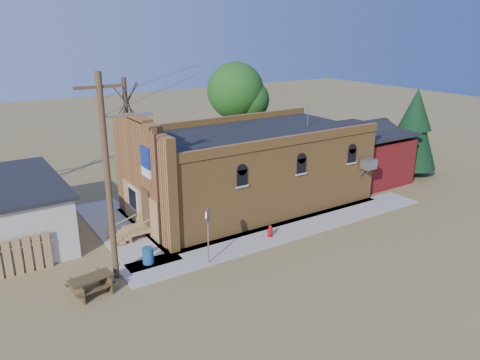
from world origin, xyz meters
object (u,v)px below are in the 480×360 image
utility_pole (109,175)px  brick_bar (246,169)px  fire_hydrant (270,231)px  picnic_table (91,283)px  trash_barrel (148,256)px  stop_sign (208,221)px

utility_pole → brick_bar: bearing=23.7°
utility_pole → fire_hydrant: bearing=-3.1°
fire_hydrant → picnic_table: picnic_table is taller
trash_barrel → picnic_table: size_ratio=0.41×
brick_bar → picnic_table: size_ratio=8.51×
utility_pole → stop_sign: bearing=-16.8°
brick_bar → utility_pole: bearing=-156.3°
fire_hydrant → trash_barrel: (-6.55, 0.74, 0.08)m
brick_bar → utility_pole: 10.96m
picnic_table → fire_hydrant: bearing=-6.4°
utility_pole → picnic_table: (-1.36, -0.70, -4.29)m
utility_pole → fire_hydrant: (8.13, -0.44, -4.37)m
brick_bar → utility_pole: (-9.79, -4.29, 2.43)m
stop_sign → trash_barrel: bearing=124.2°
brick_bar → fire_hydrant: brick_bar is taller
utility_pole → stop_sign: size_ratio=3.23×
trash_barrel → brick_bar: bearing=26.0°
utility_pole → trash_barrel: utility_pole is taller
brick_bar → fire_hydrant: 5.38m
brick_bar → fire_hydrant: (-1.65, -4.74, -1.94)m
stop_sign → trash_barrel: stop_sign is taller
brick_bar → stop_sign: 8.00m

